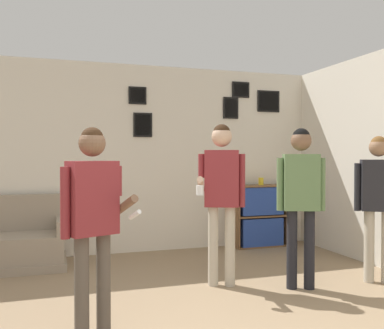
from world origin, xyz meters
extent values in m
cube|color=silver|center=(0.00, 3.75, 1.35)|extent=(8.64, 0.06, 2.70)
cube|color=black|center=(2.51, 3.71, 2.25)|extent=(0.38, 0.02, 0.34)
cube|color=beige|center=(2.51, 3.70, 2.25)|extent=(0.34, 0.01, 0.29)
cube|color=black|center=(2.03, 3.71, 2.42)|extent=(0.29, 0.02, 0.24)
cube|color=beige|center=(2.03, 3.70, 2.42)|extent=(0.24, 0.01, 0.20)
cube|color=black|center=(0.42, 3.71, 2.26)|extent=(0.26, 0.02, 0.25)
cube|color=beige|center=(0.42, 3.70, 2.26)|extent=(0.21, 0.01, 0.20)
cube|color=black|center=(1.87, 3.71, 2.13)|extent=(0.25, 0.02, 0.33)
cube|color=gray|center=(1.87, 3.70, 2.13)|extent=(0.20, 0.01, 0.29)
cube|color=black|center=(0.50, 3.71, 1.84)|extent=(0.27, 0.02, 0.35)
cube|color=gray|center=(0.50, 3.70, 1.84)|extent=(0.23, 0.01, 0.30)
cube|color=gray|center=(-0.64, 3.28, 0.51)|extent=(0.12, 0.74, 0.18)
cube|color=brown|center=(1.87, 3.53, 0.47)|extent=(0.02, 0.30, 0.94)
cube|color=brown|center=(2.68, 3.53, 0.47)|extent=(0.02, 0.30, 0.94)
cube|color=brown|center=(2.28, 3.67, 0.47)|extent=(0.83, 0.01, 0.94)
cube|color=brown|center=(2.28, 3.53, 0.01)|extent=(0.78, 0.30, 0.02)
cube|color=brown|center=(2.28, 3.53, 0.93)|extent=(0.78, 0.30, 0.02)
cube|color=brown|center=(2.28, 3.53, 0.47)|extent=(0.78, 0.30, 0.02)
cube|color=#2847A3|center=(2.28, 3.52, 0.23)|extent=(0.67, 0.26, 0.42)
cube|color=#2847A3|center=(2.28, 3.52, 0.70)|extent=(0.67, 0.26, 0.42)
cylinder|color=brown|center=(-0.53, 0.91, 0.39)|extent=(0.11, 0.11, 0.79)
cylinder|color=brown|center=(-0.36, 0.97, 0.39)|extent=(0.11, 0.11, 0.79)
cube|color=maroon|center=(-0.44, 0.94, 1.07)|extent=(0.41, 0.32, 0.56)
sphere|color=brown|center=(-0.44, 0.94, 1.48)|extent=(0.20, 0.20, 0.20)
sphere|color=#382314|center=(-0.44, 0.94, 1.52)|extent=(0.17, 0.17, 0.17)
cylinder|color=maroon|center=(-0.24, 1.02, 1.19)|extent=(0.07, 0.07, 0.24)
cylinder|color=brown|center=(-0.20, 0.90, 1.01)|extent=(0.16, 0.29, 0.18)
cylinder|color=white|center=(-0.15, 0.77, 0.95)|extent=(0.08, 0.14, 0.09)
cylinder|color=maroon|center=(-0.64, 0.87, 1.05)|extent=(0.07, 0.07, 0.53)
cylinder|color=#B7AD99|center=(0.90, 1.89, 0.42)|extent=(0.11, 0.11, 0.85)
cylinder|color=#B7AD99|center=(1.06, 1.83, 0.42)|extent=(0.11, 0.11, 0.85)
cube|color=maroon|center=(0.98, 1.86, 1.15)|extent=(0.41, 0.32, 0.60)
sphere|color=#D1A889|center=(0.98, 1.86, 1.60)|extent=(0.22, 0.22, 0.22)
sphere|color=#382314|center=(0.98, 1.86, 1.63)|extent=(0.19, 0.19, 0.19)
cylinder|color=maroon|center=(1.18, 1.78, 1.13)|extent=(0.07, 0.07, 0.57)
cylinder|color=maroon|center=(0.78, 1.94, 1.28)|extent=(0.07, 0.07, 0.25)
cylinder|color=#D1A889|center=(0.73, 1.81, 1.09)|extent=(0.18, 0.31, 0.19)
cylinder|color=white|center=(0.67, 1.68, 1.04)|extent=(0.08, 0.08, 0.10)
cylinder|color=black|center=(1.64, 1.54, 0.41)|extent=(0.11, 0.11, 0.82)
cylinder|color=black|center=(1.81, 1.47, 0.41)|extent=(0.11, 0.11, 0.82)
cube|color=#5B7A4C|center=(1.73, 1.50, 1.12)|extent=(0.41, 0.32, 0.58)
sphere|color=brown|center=(1.73, 1.50, 1.55)|extent=(0.21, 0.21, 0.21)
sphere|color=black|center=(1.73, 1.50, 1.59)|extent=(0.18, 0.18, 0.18)
cylinder|color=#5B7A4C|center=(1.93, 1.43, 1.09)|extent=(0.07, 0.07, 0.55)
cylinder|color=#5B7A4C|center=(1.53, 1.58, 1.09)|extent=(0.07, 0.07, 0.55)
cylinder|color=#B7AD99|center=(2.57, 1.48, 0.39)|extent=(0.11, 0.11, 0.79)
cube|color=#232328|center=(2.65, 1.44, 1.07)|extent=(0.41, 0.36, 0.56)
sphere|color=#997051|center=(2.65, 1.44, 1.48)|extent=(0.20, 0.20, 0.20)
sphere|color=brown|center=(2.65, 1.44, 1.52)|extent=(0.17, 0.17, 0.17)
cylinder|color=#232328|center=(2.47, 1.55, 1.05)|extent=(0.07, 0.07, 0.53)
cylinder|color=yellow|center=(2.30, 3.53, 1.00)|extent=(0.08, 0.08, 0.11)
camera|label=1|loc=(-0.71, -2.38, 1.39)|focal=40.00mm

